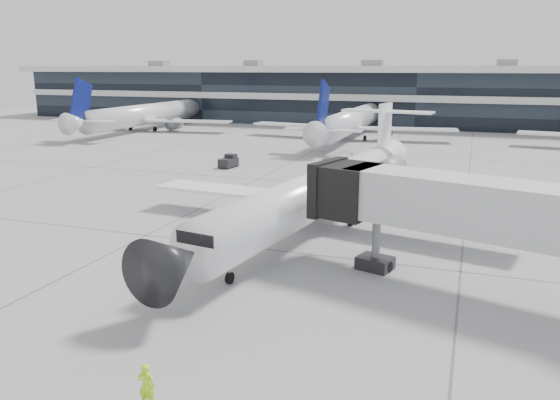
% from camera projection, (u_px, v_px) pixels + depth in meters
% --- Properties ---
extents(ground, '(220.00, 220.00, 0.00)m').
position_uv_depth(ground, '(288.00, 252.00, 33.12)').
color(ground, gray).
rests_on(ground, ground).
extents(terminal, '(170.00, 22.00, 10.00)m').
position_uv_depth(terminal, '(422.00, 98.00, 107.05)').
color(terminal, black).
rests_on(terminal, ground).
extents(bg_jet_left, '(32.00, 40.00, 9.60)m').
position_uv_depth(bg_jet_left, '(149.00, 130.00, 98.09)').
color(bg_jet_left, white).
rests_on(bg_jet_left, ground).
extents(bg_jet_center, '(32.00, 40.00, 9.60)m').
position_uv_depth(bg_jet_center, '(351.00, 138.00, 86.09)').
color(bg_jet_center, white).
rests_on(bg_jet_center, ground).
extents(regional_jet, '(27.11, 33.82, 7.82)m').
position_uv_depth(regional_jet, '(322.00, 190.00, 37.62)').
color(regional_jet, white).
rests_on(regional_jet, ground).
extents(jet_bridge, '(18.09, 8.26, 5.90)m').
position_uv_depth(jet_bridge, '(508.00, 213.00, 25.46)').
color(jet_bridge, '#B4B7B9').
rests_on(jet_bridge, ground).
extents(ramp_worker, '(0.62, 0.46, 1.57)m').
position_uv_depth(ramp_worker, '(146.00, 386.00, 17.81)').
color(ramp_worker, '#B7F319').
rests_on(ramp_worker, ground).
extents(traffic_cone, '(0.44, 0.44, 0.49)m').
position_uv_depth(traffic_cone, '(341.00, 198.00, 45.94)').
color(traffic_cone, red).
rests_on(traffic_cone, ground).
extents(far_tug, '(1.69, 2.48, 1.47)m').
position_uv_depth(far_tug, '(229.00, 162.00, 60.91)').
color(far_tug, black).
rests_on(far_tug, ground).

